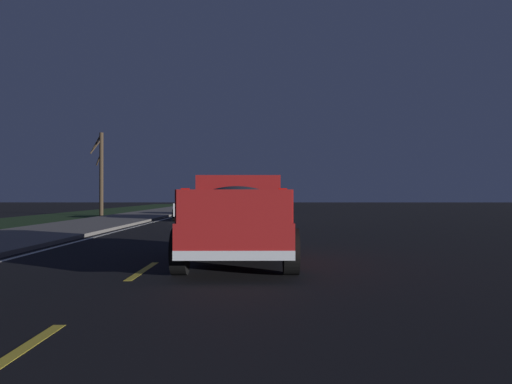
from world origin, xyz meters
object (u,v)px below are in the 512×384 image
object	(u,v)px
pickup_truck	(238,216)
sedan_white	(194,206)
bare_tree_far	(101,172)
sedan_silver	(251,205)

from	to	relation	value
pickup_truck	sedan_white	size ratio (longest dim) A/B	1.23
pickup_truck	bare_tree_far	xyz separation A→B (m)	(25.38, 10.59, 2.05)
sedan_white	bare_tree_far	distance (m)	10.12
pickup_truck	sedan_silver	distance (m)	23.22
pickup_truck	sedan_silver	world-z (taller)	pickup_truck
pickup_truck	sedan_white	distance (m)	19.04
sedan_white	bare_tree_far	world-z (taller)	bare_tree_far
sedan_white	bare_tree_far	size ratio (longest dim) A/B	0.77
bare_tree_far	pickup_truck	bearing A→B (deg)	-157.35
sedan_silver	pickup_truck	bearing A→B (deg)	-179.79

